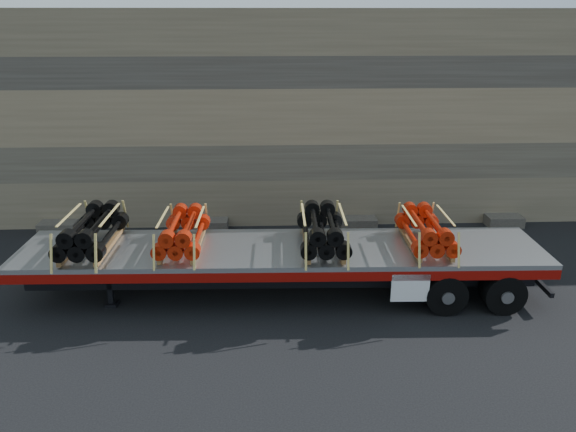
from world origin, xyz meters
The scene contains 7 objects.
ground centered at (0.00, 0.00, 0.00)m, with size 120.00×120.00×0.00m, color black.
rock_wall centered at (0.00, 6.50, 3.50)m, with size 44.00×3.00×7.00m, color #7A6B54.
trailer centered at (-0.74, 0.03, 0.65)m, with size 13.06×2.51×1.31m, color #ADB0B5, non-canonical shape.
bundle_front centered at (-5.43, 0.13, 1.74)m, with size 1.21×2.43×0.86m, color black, non-canonical shape.
bundle_midfront centered at (-3.19, 0.08, 1.70)m, with size 1.12×2.24×0.79m, color #BA2009, non-canonical shape.
bundle_midrear centered at (0.29, 0.01, 1.72)m, with size 1.18×2.36×0.84m, color black, non-canonical shape.
bundle_rear centered at (2.88, -0.04, 1.70)m, with size 1.11×2.22×0.79m, color #BA2009, non-canonical shape.
Camera 1 is at (-1.10, -12.96, 6.77)m, focal length 35.00 mm.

